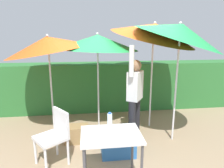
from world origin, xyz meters
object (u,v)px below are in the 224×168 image
(umbrella_rainbow, at_px, (154,31))
(umbrella_yellow, at_px, (48,44))
(cooler_box, at_px, (118,142))
(bottle_water, at_px, (110,121))
(umbrella_orange, at_px, (98,42))
(person_vendor, at_px, (135,94))
(chair_plastic, at_px, (55,134))
(folding_table, at_px, (111,140))
(crate_cardboard, at_px, (77,134))
(umbrella_navy, at_px, (180,32))

(umbrella_rainbow, distance_m, umbrella_yellow, 2.22)
(cooler_box, distance_m, bottle_water, 0.91)
(umbrella_orange, height_order, person_vendor, umbrella_orange)
(umbrella_yellow, xyz_separation_m, chair_plastic, (0.23, -1.30, -1.36))
(umbrella_yellow, distance_m, cooler_box, 2.39)
(person_vendor, bearing_deg, chair_plastic, -155.57)
(umbrella_rainbow, relative_size, cooler_box, 4.42)
(person_vendor, xyz_separation_m, bottle_water, (-0.63, -1.13, -0.05))
(folding_table, bearing_deg, umbrella_rainbow, 57.95)
(umbrella_yellow, relative_size, person_vendor, 1.16)
(umbrella_rainbow, relative_size, folding_table, 3.23)
(person_vendor, distance_m, crate_cardboard, 1.39)
(crate_cardboard, height_order, bottle_water, bottle_water)
(umbrella_yellow, relative_size, folding_table, 2.72)
(umbrella_orange, relative_size, cooler_box, 3.60)
(umbrella_navy, bearing_deg, chair_plastic, -166.55)
(umbrella_yellow, bearing_deg, crate_cardboard, -51.20)
(umbrella_yellow, height_order, umbrella_navy, umbrella_navy)
(chair_plastic, bearing_deg, umbrella_navy, 13.45)
(person_vendor, xyz_separation_m, cooler_box, (-0.42, -0.54, -0.71))
(umbrella_orange, xyz_separation_m, chair_plastic, (-0.79, -1.30, -1.40))
(umbrella_rainbow, xyz_separation_m, umbrella_navy, (0.27, -0.65, -0.02))
(person_vendor, distance_m, folding_table, 1.46)
(umbrella_navy, relative_size, bottle_water, 10.72)
(umbrella_rainbow, bearing_deg, person_vendor, -134.11)
(cooler_box, bearing_deg, folding_table, -105.73)
(umbrella_rainbow, distance_m, folding_table, 2.58)
(umbrella_yellow, distance_m, chair_plastic, 1.90)
(umbrella_navy, relative_size, cooler_box, 4.40)
(chair_plastic, distance_m, cooler_box, 1.09)
(umbrella_orange, distance_m, person_vendor, 1.35)
(person_vendor, relative_size, crate_cardboard, 4.12)
(cooler_box, distance_m, crate_cardboard, 0.90)
(umbrella_rainbow, height_order, cooler_box, umbrella_rainbow)
(chair_plastic, bearing_deg, bottle_water, -28.79)
(cooler_box, relative_size, bottle_water, 2.44)
(umbrella_rainbow, height_order, umbrella_orange, umbrella_rainbow)
(umbrella_yellow, xyz_separation_m, bottle_water, (1.07, -1.76, -0.98))
(bottle_water, bearing_deg, umbrella_yellow, 121.22)
(person_vendor, relative_size, folding_table, 2.35)
(person_vendor, bearing_deg, cooler_box, -127.68)
(umbrella_yellow, relative_size, cooler_box, 3.72)
(person_vendor, bearing_deg, umbrella_orange, 136.77)
(umbrella_navy, xyz_separation_m, person_vendor, (-0.77, 0.13, -1.17))
(umbrella_navy, height_order, chair_plastic, umbrella_navy)
(umbrella_orange, bearing_deg, cooler_box, -77.44)
(umbrella_navy, height_order, person_vendor, umbrella_navy)
(cooler_box, bearing_deg, crate_cardboard, 145.65)
(umbrella_rainbow, distance_m, umbrella_navy, 0.71)
(umbrella_yellow, height_order, chair_plastic, umbrella_yellow)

